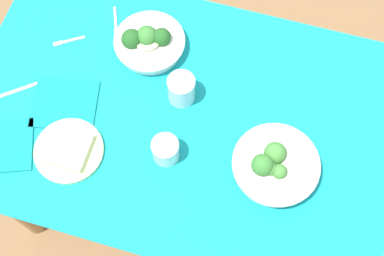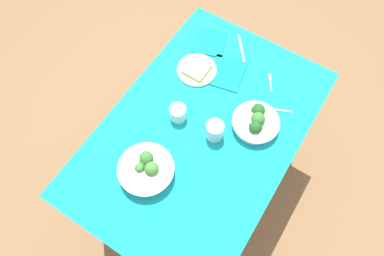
% 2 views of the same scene
% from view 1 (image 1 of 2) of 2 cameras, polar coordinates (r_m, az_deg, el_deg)
% --- Properties ---
extents(ground_plane, '(6.00, 6.00, 0.00)m').
position_cam_1_polar(ground_plane, '(2.23, -0.98, -6.62)').
color(ground_plane, brown).
extents(dining_table, '(1.26, 0.83, 0.75)m').
position_cam_1_polar(dining_table, '(1.64, -1.32, -0.50)').
color(dining_table, teal).
rests_on(dining_table, ground_plane).
extents(broccoli_bowl_far, '(0.24, 0.24, 0.10)m').
position_cam_1_polar(broccoli_bowl_far, '(1.44, 8.96, -4.12)').
color(broccoli_bowl_far, silver).
rests_on(broccoli_bowl_far, dining_table).
extents(broccoli_bowl_near, '(0.22, 0.22, 0.09)m').
position_cam_1_polar(broccoli_bowl_near, '(1.61, -4.75, 9.36)').
color(broccoli_bowl_near, white).
rests_on(broccoli_bowl_near, dining_table).
extents(bread_side_plate, '(0.20, 0.20, 0.03)m').
position_cam_1_polar(bread_side_plate, '(1.51, -13.37, -2.35)').
color(bread_side_plate, '#B7D684').
rests_on(bread_side_plate, dining_table).
extents(water_glass_center, '(0.08, 0.08, 0.09)m').
position_cam_1_polar(water_glass_center, '(1.51, -1.17, 4.27)').
color(water_glass_center, silver).
rests_on(water_glass_center, dining_table).
extents(water_glass_side, '(0.08, 0.08, 0.08)m').
position_cam_1_polar(water_glass_side, '(1.44, -3.01, -2.39)').
color(water_glass_side, silver).
rests_on(water_glass_side, dining_table).
extents(fork_by_far_bowl, '(0.05, 0.11, 0.00)m').
position_cam_1_polar(fork_by_far_bowl, '(1.70, -8.35, 11.29)').
color(fork_by_far_bowl, '#B7B7BC').
rests_on(fork_by_far_bowl, dining_table).
extents(fork_by_near_bowl, '(0.09, 0.06, 0.00)m').
position_cam_1_polar(fork_by_near_bowl, '(1.69, -13.47, 9.22)').
color(fork_by_near_bowl, '#B7B7BC').
rests_on(fork_by_near_bowl, dining_table).
extents(table_knife_left, '(0.16, 0.13, 0.00)m').
position_cam_1_polar(table_knife_left, '(1.64, -19.05, 3.73)').
color(table_knife_left, '#B7B7BC').
rests_on(table_knife_left, dining_table).
extents(napkin_folded_upper, '(0.21, 0.21, 0.01)m').
position_cam_1_polar(napkin_folded_upper, '(1.58, -19.96, -1.85)').
color(napkin_folded_upper, '#0F777D').
rests_on(napkin_folded_upper, dining_table).
extents(napkin_folded_lower, '(0.22, 0.20, 0.01)m').
position_cam_1_polar(napkin_folded_lower, '(1.58, -13.75, 2.57)').
color(napkin_folded_lower, '#0F777D').
rests_on(napkin_folded_lower, dining_table).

